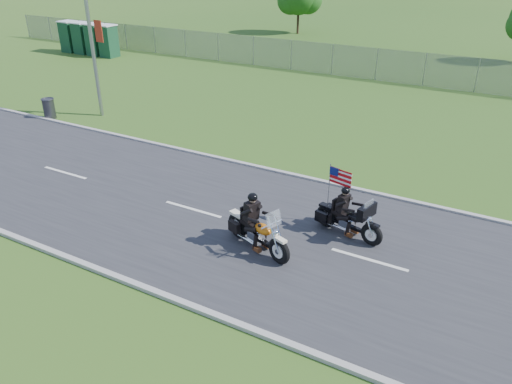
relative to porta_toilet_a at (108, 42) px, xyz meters
The scene contains 12 objects.
ground 27.83m from the porta_toilet_a, 37.69° to the right, with size 420.00×420.00×0.00m, color #224816.
road 27.83m from the porta_toilet_a, 37.69° to the right, with size 120.00×8.00×0.04m, color #28282B.
curb_north 25.55m from the porta_toilet_a, 30.48° to the right, with size 120.00×0.18×0.12m, color #9E9B93.
curb_south 30.47m from the porta_toilet_a, 43.74° to the right, with size 120.00×0.18×0.12m, color #9E9B93.
fence 17.26m from the porta_toilet_a, 10.01° to the left, with size 60.00×0.03×2.00m, color gray.
porta_toilet_a is the anchor object (origin of this frame).
porta_toilet_b 1.40m from the porta_toilet_a, behind, with size 1.10×1.10×2.30m, color #143F24.
porta_toilet_c 2.80m from the porta_toilet_a, behind, with size 1.10×1.10×2.30m, color #143F24.
porta_toilet_d 4.20m from the porta_toilet_a, behind, with size 1.10×1.10×2.30m, color #143F24.
motorcycle_lead 29.17m from the porta_toilet_a, 38.07° to the right, with size 2.50×1.22×1.75m.
motorcycle_follow 29.68m from the porta_toilet_a, 32.62° to the right, with size 2.30×1.00×1.95m.
trash_can 14.98m from the porta_toilet_a, 57.37° to the right, with size 0.57×0.57×0.99m, color #303035.
Camera 1 is at (6.88, -11.62, 7.97)m, focal length 35.00 mm.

